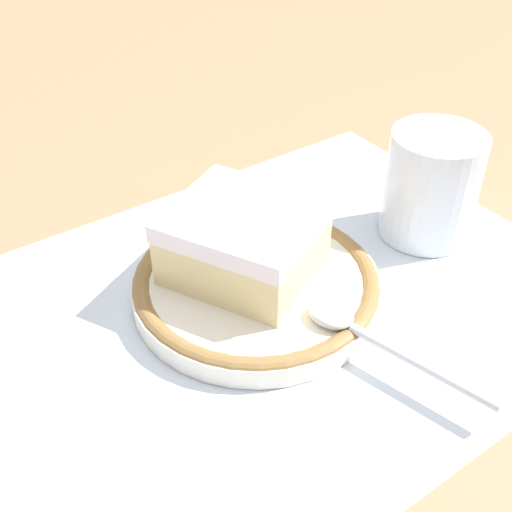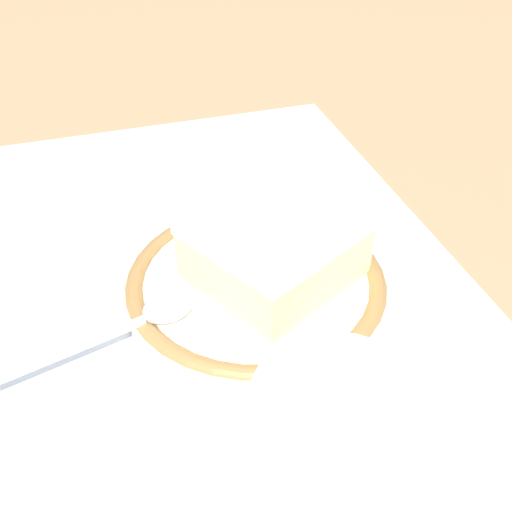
{
  "view_description": "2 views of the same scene",
  "coord_description": "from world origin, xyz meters",
  "px_view_note": "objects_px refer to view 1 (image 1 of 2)",
  "views": [
    {
      "loc": [
        0.17,
        0.27,
        0.31
      ],
      "look_at": [
        -0.03,
        -0.01,
        0.04
      ],
      "focal_mm": 44.54,
      "sensor_mm": 36.0,
      "label": 1
    },
    {
      "loc": [
        -0.32,
        0.08,
        0.28
      ],
      "look_at": [
        -0.03,
        -0.01,
        0.04
      ],
      "focal_mm": 42.1,
      "sensor_mm": 36.0,
      "label": 2
    }
  ],
  "objects_px": {
    "spoon": "(357,328)",
    "plate": "(256,284)",
    "cup": "(435,194)",
    "cake_slice": "(244,241)"
  },
  "relations": [
    {
      "from": "cup",
      "to": "spoon",
      "type": "bearing_deg",
      "value": 24.93
    },
    {
      "from": "plate",
      "to": "spoon",
      "type": "xyz_separation_m",
      "value": [
        -0.02,
        0.08,
        0.01
      ]
    },
    {
      "from": "plate",
      "to": "cup",
      "type": "distance_m",
      "value": 0.16
    },
    {
      "from": "plate",
      "to": "spoon",
      "type": "bearing_deg",
      "value": 104.2
    },
    {
      "from": "plate",
      "to": "cup",
      "type": "bearing_deg",
      "value": 173.25
    },
    {
      "from": "plate",
      "to": "spoon",
      "type": "distance_m",
      "value": 0.09
    },
    {
      "from": "plate",
      "to": "spoon",
      "type": "height_order",
      "value": "spoon"
    },
    {
      "from": "spoon",
      "to": "plate",
      "type": "bearing_deg",
      "value": -75.8
    },
    {
      "from": "cake_slice",
      "to": "spoon",
      "type": "bearing_deg",
      "value": 102.87
    },
    {
      "from": "spoon",
      "to": "cup",
      "type": "height_order",
      "value": "cup"
    }
  ]
}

